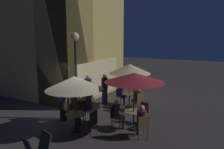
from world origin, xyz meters
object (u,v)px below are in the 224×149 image
patron_seated_3 (118,112)px  patron_seated_0 (137,98)px  patio_umbrella_1 (134,78)px  cafe_chair_5 (92,121)px  patron_seated_1 (122,92)px  cafe_chair_2 (143,125)px  cafe_chair_3 (144,111)px  cafe_chair_0 (139,100)px  cafe_chair_1 (120,94)px  patio_umbrella_2 (74,83)px  patron_seated_4 (80,109)px  street_lamp_near_corner (75,56)px  cafe_table_0 (129,97)px  cafe_chair_4 (114,115)px  cafe_table_1 (134,116)px  cafe_chair_6 (81,110)px  patron_standing_6 (105,89)px  patron_standing_7 (63,101)px  patron_seated_2 (141,119)px  patron_standing_5 (88,92)px  patio_umbrella_0 (130,69)px  cafe_table_2 (76,118)px

patron_seated_3 → patron_seated_0: bearing=75.5°
patio_umbrella_1 → cafe_chair_5: (-1.33, 1.13, -1.55)m
patron_seated_1 → cafe_chair_2: bearing=-28.9°
cafe_chair_3 → cafe_chair_0: bearing=-142.1°
cafe_chair_5 → patron_seated_3: 1.24m
cafe_chair_1 → patron_seated_0: 1.46m
patio_umbrella_2 → patron_seated_4: patio_umbrella_2 is taller
street_lamp_near_corner → patio_umbrella_2: bearing=-143.4°
street_lamp_near_corner → cafe_chair_1: 3.86m
cafe_table_0 → street_lamp_near_corner: bearing=151.6°
street_lamp_near_corner → cafe_chair_4: size_ratio=4.18×
cafe_chair_3 → patron_seated_3: (-1.03, 0.74, 0.13)m
cafe_table_1 → cafe_chair_4: (-0.24, 0.77, -0.00)m
cafe_table_1 → cafe_chair_2: (-0.61, -0.62, -0.01)m
cafe_chair_0 → patron_seated_3: 2.30m
cafe_chair_0 → patron_seated_1: patron_seated_1 is taller
cafe_chair_1 → cafe_chair_6: bearing=-70.4°
cafe_chair_0 → patron_seated_4: size_ratio=0.81×
cafe_chair_4 → cafe_chair_2: bearing=-32.2°
street_lamp_near_corner → cafe_chair_6: size_ratio=3.97×
cafe_chair_0 → patron_standing_6: (0.21, 2.16, 0.27)m
street_lamp_near_corner → patron_seated_3: street_lamp_near_corner is taller
patron_standing_7 → cafe_chair_0: bearing=15.3°
cafe_chair_4 → patron_seated_0: bearing=72.0°
cafe_chair_2 → cafe_chair_0: bearing=-21.0°
patio_umbrella_2 → patron_seated_4: (0.68, 0.29, -1.29)m
cafe_table_1 → patron_standing_7: (-0.66, 3.16, 0.31)m
cafe_chair_1 → cafe_chair_4: cafe_chair_4 is taller
patron_seated_0 → patron_seated_2: size_ratio=0.96×
patio_umbrella_2 → cafe_chair_3: (2.12, -2.05, -1.42)m
patron_standing_5 → street_lamp_near_corner: bearing=71.5°
patio_umbrella_2 → patron_seated_1: 4.21m
patio_umbrella_1 → cafe_chair_0: patio_umbrella_1 is taller
cafe_chair_2 → cafe_chair_4: size_ratio=0.96×
cafe_table_1 → patio_umbrella_0: 3.20m
cafe_chair_2 → patio_umbrella_0: bearing=-13.2°
patron_seated_4 → patron_standing_5: size_ratio=0.67×
cafe_chair_6 → patron_seated_2: patron_seated_2 is taller
cafe_chair_6 → cafe_table_0: bearing=138.8°
cafe_table_0 → patron_seated_1: (0.26, 0.60, 0.15)m
street_lamp_near_corner → patron_seated_0: street_lamp_near_corner is taller
cafe_table_2 → cafe_chair_4: 1.56m
street_lamp_near_corner → cafe_chair_2: (-0.44, -3.39, -2.36)m
cafe_chair_5 → patron_seated_2: size_ratio=0.79×
patron_seated_0 → cafe_chair_4: bearing=117.1°
patio_umbrella_2 → patron_seated_2: bearing=-72.6°
cafe_table_2 → patron_standing_7: size_ratio=0.45×
cafe_table_2 → patron_seated_0: 3.65m
cafe_chair_1 → cafe_table_1: bearing=-29.9°
cafe_chair_0 → cafe_table_0: bearing=0.0°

